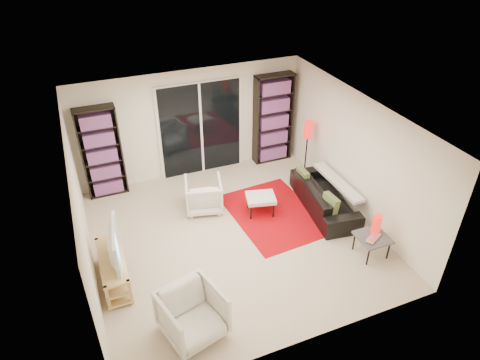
# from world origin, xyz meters

# --- Properties ---
(floor) EXTENTS (5.00, 5.00, 0.00)m
(floor) POSITION_xyz_m (0.00, 0.00, 0.00)
(floor) COLOR beige
(floor) RESTS_ON ground
(wall_back) EXTENTS (5.00, 0.02, 2.40)m
(wall_back) POSITION_xyz_m (0.00, 2.50, 1.20)
(wall_back) COLOR white
(wall_back) RESTS_ON ground
(wall_front) EXTENTS (5.00, 0.02, 2.40)m
(wall_front) POSITION_xyz_m (0.00, -2.50, 1.20)
(wall_front) COLOR white
(wall_front) RESTS_ON ground
(wall_left) EXTENTS (0.02, 5.00, 2.40)m
(wall_left) POSITION_xyz_m (-2.50, 0.00, 1.20)
(wall_left) COLOR white
(wall_left) RESTS_ON ground
(wall_right) EXTENTS (0.02, 5.00, 2.40)m
(wall_right) POSITION_xyz_m (2.50, 0.00, 1.20)
(wall_right) COLOR white
(wall_right) RESTS_ON ground
(ceiling) EXTENTS (5.00, 5.00, 0.02)m
(ceiling) POSITION_xyz_m (0.00, 0.00, 2.40)
(ceiling) COLOR white
(ceiling) RESTS_ON wall_back
(sliding_door) EXTENTS (1.92, 0.08, 2.16)m
(sliding_door) POSITION_xyz_m (0.20, 2.46, 1.05)
(sliding_door) COLOR white
(sliding_door) RESTS_ON ground
(bookshelf_left) EXTENTS (0.80, 0.30, 1.95)m
(bookshelf_left) POSITION_xyz_m (-1.95, 2.33, 0.98)
(bookshelf_left) COLOR black
(bookshelf_left) RESTS_ON ground
(bookshelf_right) EXTENTS (0.90, 0.30, 2.10)m
(bookshelf_right) POSITION_xyz_m (1.90, 2.33, 1.05)
(bookshelf_right) COLOR black
(bookshelf_right) RESTS_ON ground
(tv_stand) EXTENTS (0.39, 1.22, 0.50)m
(tv_stand) POSITION_xyz_m (-2.21, -0.33, 0.26)
(tv_stand) COLOR #DDBD74
(tv_stand) RESTS_ON floor
(tv) EXTENTS (0.25, 0.99, 0.57)m
(tv) POSITION_xyz_m (-2.19, -0.33, 0.78)
(tv) COLOR black
(tv) RESTS_ON tv_stand
(rug) EXTENTS (1.71, 2.22, 0.01)m
(rug) POSITION_xyz_m (0.99, 0.32, 0.01)
(rug) COLOR #A8040C
(rug) RESTS_ON floor
(sofa) EXTENTS (1.01, 2.03, 0.57)m
(sofa) POSITION_xyz_m (2.01, 0.13, 0.28)
(sofa) COLOR black
(sofa) RESTS_ON floor
(armchair_back) EXTENTS (0.87, 0.88, 0.67)m
(armchair_back) POSITION_xyz_m (-0.24, 1.03, 0.33)
(armchair_back) COLOR silver
(armchair_back) RESTS_ON floor
(armchair_front) EXTENTS (0.99, 1.00, 0.75)m
(armchair_front) POSITION_xyz_m (-1.31, -1.77, 0.37)
(armchair_front) COLOR silver
(armchair_front) RESTS_ON floor
(ottoman) EXTENTS (0.65, 0.58, 0.40)m
(ottoman) POSITION_xyz_m (0.76, 0.46, 0.34)
(ottoman) COLOR silver
(ottoman) RESTS_ON floor
(side_table) EXTENTS (0.53, 0.53, 0.40)m
(side_table) POSITION_xyz_m (2.05, -1.36, 0.36)
(side_table) COLOR #4C4D52
(side_table) RESTS_ON floor
(laptop) EXTENTS (0.42, 0.37, 0.03)m
(laptop) POSITION_xyz_m (2.04, -1.45, 0.41)
(laptop) COLOR silver
(laptop) RESTS_ON side_table
(table_lamp) EXTENTS (0.16, 0.16, 0.35)m
(table_lamp) POSITION_xyz_m (2.15, -1.28, 0.58)
(table_lamp) COLOR red
(table_lamp) RESTS_ON side_table
(floor_lamp) EXTENTS (0.20, 0.20, 1.36)m
(floor_lamp) POSITION_xyz_m (2.24, 1.33, 1.03)
(floor_lamp) COLOR black
(floor_lamp) RESTS_ON floor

